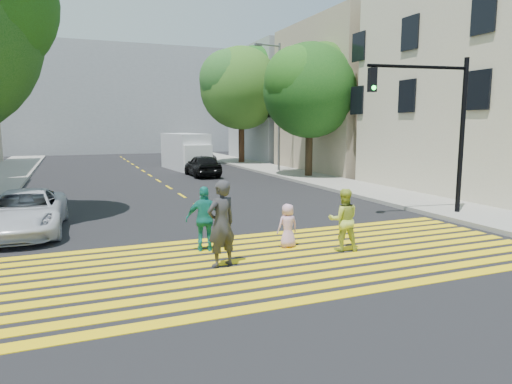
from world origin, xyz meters
TOP-DOWN VIEW (x-y plane):
  - ground at (0.00, 0.00)m, footprint 120.00×120.00m
  - sidewalk_left at (-8.50, 22.00)m, footprint 3.00×40.00m
  - sidewalk_right at (8.50, 15.00)m, footprint 3.00×60.00m
  - crosswalk at (0.00, 1.28)m, footprint 13.40×5.30m
  - lane_line at (0.00, 22.50)m, footprint 0.12×34.40m
  - building_right_cream at (15.00, 8.00)m, footprint 10.00×10.00m
  - building_right_tan at (15.00, 19.00)m, footprint 10.00×10.00m
  - building_right_grey at (15.00, 30.00)m, footprint 10.00×10.00m
  - backdrop_block at (0.00, 48.00)m, footprint 30.00×8.00m
  - tree_right_near at (8.75, 16.02)m, footprint 6.38×5.99m
  - tree_right_far at (8.46, 26.92)m, footprint 7.35×6.76m
  - pedestrian_man at (-1.51, 1.35)m, footprint 0.83×0.67m
  - pedestrian_woman at (1.77, 1.44)m, footprint 0.94×0.83m
  - pedestrian_child at (0.59, 2.25)m, footprint 0.58×0.39m
  - pedestrian_extra at (-1.51, 2.71)m, footprint 1.04×0.63m
  - white_sedan at (-5.93, 6.57)m, footprint 2.35×4.69m
  - dark_car_near at (2.97, 19.25)m, footprint 1.65×4.04m
  - silver_car at (3.45, 29.96)m, footprint 1.74×4.15m
  - dark_car_parked at (5.03, 26.69)m, footprint 1.39×3.82m
  - white_van at (3.08, 23.93)m, footprint 2.54×5.60m
  - traffic_signal at (7.00, 3.92)m, footprint 3.68×0.78m
  - street_lamp at (8.10, 19.39)m, footprint 1.90×0.43m

SIDE VIEW (x-z plane):
  - ground at x=0.00m, z-range 0.00..0.00m
  - lane_line at x=0.00m, z-range 0.00..0.01m
  - crosswalk at x=0.00m, z-range 0.00..0.01m
  - sidewalk_left at x=-8.50m, z-range 0.00..0.15m
  - sidewalk_right at x=8.50m, z-range 0.00..0.15m
  - pedestrian_child at x=0.59m, z-range 0.00..1.16m
  - silver_car at x=3.45m, z-range 0.00..1.20m
  - dark_car_parked at x=5.03m, z-range 0.00..1.25m
  - white_sedan at x=-5.93m, z-range 0.00..1.28m
  - dark_car_near at x=2.97m, z-range 0.00..1.37m
  - pedestrian_woman at x=1.77m, z-range 0.00..1.60m
  - pedestrian_extra at x=-1.51m, z-range 0.00..1.66m
  - pedestrian_man at x=-1.51m, z-range 0.00..1.98m
  - white_van at x=3.08m, z-range -0.07..2.50m
  - traffic_signal at x=7.00m, z-range 0.80..6.24m
  - street_lamp at x=8.10m, z-range 0.62..9.03m
  - building_right_cream at x=15.00m, z-range 0.00..10.00m
  - building_right_tan at x=15.00m, z-range 0.00..10.00m
  - building_right_grey at x=15.00m, z-range 0.00..10.00m
  - tree_right_near at x=8.75m, z-range 1.43..9.53m
  - backdrop_block at x=0.00m, z-range 0.00..12.00m
  - tree_right_far at x=8.46m, z-range 1.67..11.21m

